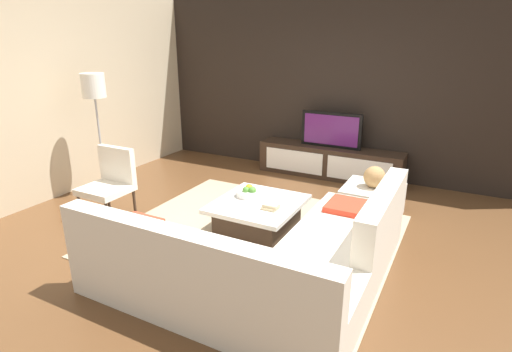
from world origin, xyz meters
TOP-DOWN VIEW (x-y plane):
  - ground_plane at (0.00, 0.00)m, footprint 14.00×14.00m
  - feature_wall_back at (0.00, 2.70)m, footprint 6.40×0.12m
  - side_wall_left at (-3.20, 0.20)m, footprint 0.12×5.20m
  - area_rug at (-0.10, 0.00)m, footprint 3.05×2.74m
  - media_console at (0.00, 2.40)m, footprint 2.30×0.44m
  - television at (0.00, 2.40)m, footprint 0.96×0.06m
  - sectional_couch at (0.52, -0.87)m, footprint 2.41×2.38m
  - coffee_table at (-0.10, 0.10)m, footprint 0.93×1.00m
  - accent_chair_near at (-1.95, -0.33)m, footprint 0.54×0.53m
  - floor_lamp at (-2.61, 0.17)m, footprint 0.31×0.31m
  - ottoman at (0.97, 1.15)m, footprint 0.70×0.70m
  - fruit_bowl at (-0.28, 0.20)m, footprint 0.28×0.28m
  - decorative_ball at (0.97, 1.15)m, footprint 0.27×0.27m
  - book_stack at (0.12, -0.02)m, footprint 0.18×0.15m

SIDE VIEW (x-z plane):
  - ground_plane at x=0.00m, z-range 0.00..0.00m
  - area_rug at x=-0.10m, z-range 0.00..0.01m
  - ottoman at x=0.97m, z-range 0.00..0.40m
  - coffee_table at x=-0.10m, z-range 0.01..0.39m
  - media_console at x=0.00m, z-range 0.00..0.50m
  - sectional_couch at x=0.52m, z-range -0.13..0.71m
  - book_stack at x=0.12m, z-range 0.38..0.44m
  - fruit_bowl at x=-0.28m, z-range 0.36..0.50m
  - accent_chair_near at x=-1.95m, z-range 0.05..0.92m
  - decorative_ball at x=0.97m, z-range 0.40..0.67m
  - television at x=0.00m, z-range 0.50..1.05m
  - feature_wall_back at x=0.00m, z-range 0.00..2.80m
  - side_wall_left at x=-3.20m, z-range 0.00..2.80m
  - floor_lamp at x=-2.61m, z-range 0.58..2.29m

